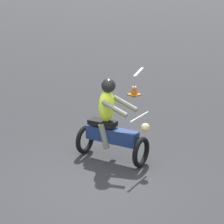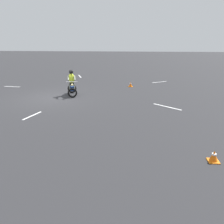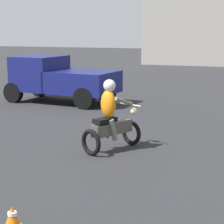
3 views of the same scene
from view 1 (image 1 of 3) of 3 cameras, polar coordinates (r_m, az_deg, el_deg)
The scene contains 4 objects.
ground_plane at distance 7.70m, azimuth -2.16°, elevation -9.97°, with size 120.00×120.00×0.00m, color #28282B.
motorcycle_rider_foreground at distance 8.57m, azimuth -0.20°, elevation -1.71°, with size 1.01×1.56×1.66m.
traffic_cone_near_left at distance 13.39m, azimuth 2.93°, elevation 2.97°, with size 0.32×0.32×0.36m.
lane_stripe_sw at distance 16.65m, azimuth 3.51°, elevation 5.29°, with size 0.10×1.54×0.01m, color silver.
Camera 1 is at (4.34, 5.26, 3.57)m, focal length 70.00 mm.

